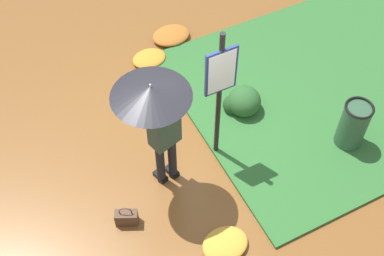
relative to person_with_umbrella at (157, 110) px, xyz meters
name	(u,v)px	position (x,y,z in m)	size (l,w,h in m)	color
ground_plane	(171,161)	(-0.24, -0.25, -1.55)	(18.00, 18.00, 0.00)	brown
grass_verge	(334,86)	(-3.26, -0.38, -1.53)	(4.80, 4.00, 0.05)	#2D662D
person_with_umbrella	(157,110)	(0.00, 0.00, 0.00)	(0.96, 0.96, 2.04)	black
info_sign_post	(220,85)	(-0.92, -0.10, -0.11)	(0.44, 0.07, 2.30)	black
handbag	(126,217)	(0.70, 0.39, -1.42)	(0.33, 0.26, 0.37)	#4C3323
trash_bin	(353,126)	(-2.74, 0.65, -1.13)	(0.42, 0.42, 0.83)	#2D5138
shrub_cluster	(242,102)	(-1.65, -0.61, -1.33)	(0.57, 0.52, 0.46)	#285628
leaf_pile_near_person	(149,58)	(-0.81, -2.28, -1.49)	(0.58, 0.46, 0.13)	#C68428
leaf_pile_by_bench	(225,244)	(-0.29, 1.29, -1.48)	(0.62, 0.49, 0.14)	gold
leaf_pile_far_path	(171,35)	(-1.39, -2.63, -1.48)	(0.67, 0.54, 0.15)	#A86023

